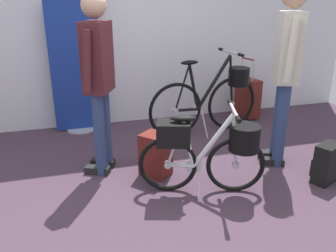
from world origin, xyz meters
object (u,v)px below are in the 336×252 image
object	(u,v)px
display_bike_left	(214,96)
backpack_on_floor	(156,155)
rolling_suitcase	(248,97)
handbag_on_floor	(326,163)
folding_bike_foreground	(208,148)
floor_banner_stand	(76,75)
visitor_browsing	(98,75)
visitor_near_wall	(286,65)

from	to	relation	value
display_bike_left	backpack_on_floor	bearing A→B (deg)	-136.33
rolling_suitcase	handbag_on_floor	distance (m)	1.87
handbag_on_floor	rolling_suitcase	bearing A→B (deg)	85.07
folding_bike_foreground	floor_banner_stand	bearing A→B (deg)	118.45
visitor_browsing	handbag_on_floor	bearing A→B (deg)	-21.83
folding_bike_foreground	backpack_on_floor	distance (m)	0.59
folding_bike_foreground	handbag_on_floor	xyz separation A→B (m)	(1.12, -0.14, -0.23)
floor_banner_stand	display_bike_left	bearing A→B (deg)	-17.41
visitor_browsing	handbag_on_floor	size ratio (longest dim) A/B	4.44
visitor_near_wall	visitor_browsing	distance (m)	1.76
folding_bike_foreground	handbag_on_floor	bearing A→B (deg)	-6.96
display_bike_left	visitor_browsing	world-z (taller)	visitor_browsing
visitor_browsing	visitor_near_wall	bearing A→B (deg)	-9.49
folding_bike_foreground	display_bike_left	world-z (taller)	display_bike_left
visitor_browsing	handbag_on_floor	world-z (taller)	visitor_browsing
display_bike_left	backpack_on_floor	xyz separation A→B (m)	(-0.96, -0.91, -0.25)
floor_banner_stand	visitor_browsing	size ratio (longest dim) A/B	0.96
visitor_near_wall	display_bike_left	bearing A→B (deg)	107.42
visitor_browsing	folding_bike_foreground	bearing A→B (deg)	-37.93
display_bike_left	visitor_near_wall	distance (m)	1.17
folding_bike_foreground	backpack_on_floor	bearing A→B (deg)	129.87
backpack_on_floor	handbag_on_floor	bearing A→B (deg)	-20.78
display_bike_left	visitor_near_wall	bearing A→B (deg)	-72.58
floor_banner_stand	visitor_browsing	bearing A→B (deg)	-81.92
visitor_near_wall	floor_banner_stand	bearing A→B (deg)	142.10
folding_bike_foreground	display_bike_left	size ratio (longest dim) A/B	0.74
floor_banner_stand	display_bike_left	world-z (taller)	floor_banner_stand
visitor_browsing	display_bike_left	bearing A→B (deg)	25.86
rolling_suitcase	handbag_on_floor	size ratio (longest dim) A/B	2.21
rolling_suitcase	floor_banner_stand	bearing A→B (deg)	177.21
visitor_browsing	handbag_on_floor	xyz separation A→B (m)	(1.95, -0.78, -0.77)
floor_banner_stand	rolling_suitcase	bearing A→B (deg)	-2.79
backpack_on_floor	visitor_browsing	bearing A→B (deg)	154.99
visitor_near_wall	rolling_suitcase	distance (m)	1.60
visitor_near_wall	handbag_on_floor	xyz separation A→B (m)	(0.21, -0.49, -0.83)
visitor_near_wall	backpack_on_floor	xyz separation A→B (m)	(-1.26, 0.07, -0.81)
visitor_near_wall	folding_bike_foreground	bearing A→B (deg)	-158.83
backpack_on_floor	handbag_on_floor	xyz separation A→B (m)	(1.48, -0.56, -0.02)
floor_banner_stand	folding_bike_foreground	xyz separation A→B (m)	(0.99, -1.84, -0.30)
handbag_on_floor	floor_banner_stand	bearing A→B (deg)	137.01
visitor_near_wall	visitor_browsing	xyz separation A→B (m)	(-1.74, 0.29, -0.06)
display_bike_left	handbag_on_floor	world-z (taller)	display_bike_left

